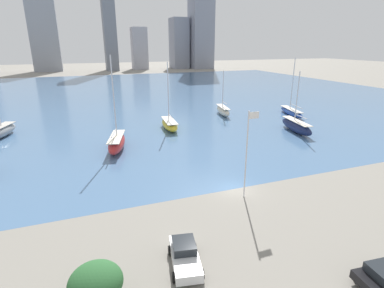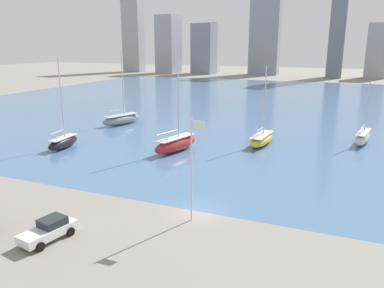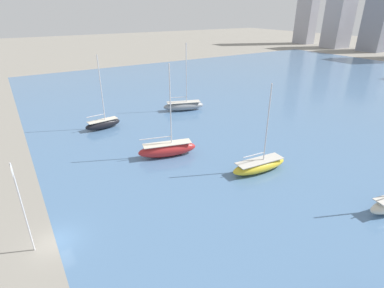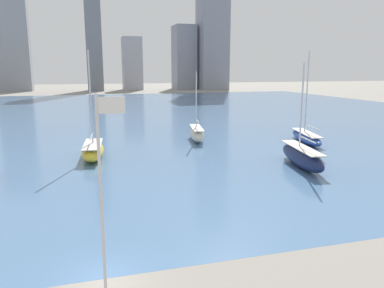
{
  "view_description": "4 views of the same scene",
  "coord_description": "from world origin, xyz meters",
  "px_view_note": "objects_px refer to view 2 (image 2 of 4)",
  "views": [
    {
      "loc": [
        -15.26,
        -27.04,
        15.7
      ],
      "look_at": [
        -1.45,
        10.04,
        2.41
      ],
      "focal_mm": 28.0,
      "sensor_mm": 36.0,
      "label": 1
    },
    {
      "loc": [
        12.13,
        -30.82,
        15.5
      ],
      "look_at": [
        -6.36,
        13.72,
        2.71
      ],
      "focal_mm": 35.0,
      "sensor_mm": 36.0,
      "label": 2
    },
    {
      "loc": [
        26.63,
        -0.68,
        21.18
      ],
      "look_at": [
        -2.26,
        17.34,
        5.61
      ],
      "focal_mm": 28.0,
      "sensor_mm": 36.0,
      "label": 3
    },
    {
      "loc": [
        -0.37,
        -17.72,
        10.44
      ],
      "look_at": [
        7.57,
        10.06,
        4.59
      ],
      "focal_mm": 35.0,
      "sensor_mm": 36.0,
      "label": 4
    }
  ],
  "objects_px": {
    "flag_pole": "(192,166)",
    "sailboat_gray": "(122,119)",
    "sailboat_black": "(63,142)",
    "sailboat_yellow": "(262,139)",
    "parked_pickup_white": "(49,230)",
    "sailboat_red": "(176,144)",
    "sailboat_cream": "(363,137)"
  },
  "relations": [
    {
      "from": "flag_pole",
      "to": "sailboat_gray",
      "type": "distance_m",
      "value": 45.07
    },
    {
      "from": "sailboat_yellow",
      "to": "sailboat_black",
      "type": "bearing_deg",
      "value": -148.82
    },
    {
      "from": "sailboat_cream",
      "to": "flag_pole",
      "type": "bearing_deg",
      "value": -102.24
    },
    {
      "from": "parked_pickup_white",
      "to": "sailboat_yellow",
      "type": "bearing_deg",
      "value": 86.08
    },
    {
      "from": "flag_pole",
      "to": "parked_pickup_white",
      "type": "xyz_separation_m",
      "value": [
        -9.5,
        -7.72,
        -4.32
      ]
    },
    {
      "from": "sailboat_cream",
      "to": "parked_pickup_white",
      "type": "height_order",
      "value": "sailboat_cream"
    },
    {
      "from": "sailboat_cream",
      "to": "sailboat_gray",
      "type": "height_order",
      "value": "sailboat_gray"
    },
    {
      "from": "flag_pole",
      "to": "sailboat_black",
      "type": "relative_size",
      "value": 0.69
    },
    {
      "from": "flag_pole",
      "to": "sailboat_cream",
      "type": "height_order",
      "value": "sailboat_cream"
    },
    {
      "from": "sailboat_gray",
      "to": "parked_pickup_white",
      "type": "distance_m",
      "value": 46.13
    },
    {
      "from": "sailboat_black",
      "to": "sailboat_gray",
      "type": "relative_size",
      "value": 0.94
    },
    {
      "from": "sailboat_gray",
      "to": "sailboat_yellow",
      "type": "bearing_deg",
      "value": 9.43
    },
    {
      "from": "sailboat_cream",
      "to": "sailboat_gray",
      "type": "xyz_separation_m",
      "value": [
        -44.45,
        -2.17,
        0.03
      ]
    },
    {
      "from": "flag_pole",
      "to": "sailboat_cream",
      "type": "bearing_deg",
      "value": 67.38
    },
    {
      "from": "sailboat_yellow",
      "to": "sailboat_black",
      "type": "distance_m",
      "value": 31.16
    },
    {
      "from": "sailboat_red",
      "to": "sailboat_black",
      "type": "bearing_deg",
      "value": -148.72
    },
    {
      "from": "sailboat_red",
      "to": "parked_pickup_white",
      "type": "xyz_separation_m",
      "value": [
        1.5,
        -27.86,
        -0.32
      ]
    },
    {
      "from": "sailboat_black",
      "to": "parked_pickup_white",
      "type": "bearing_deg",
      "value": -56.78
    },
    {
      "from": "flag_pole",
      "to": "sailboat_gray",
      "type": "height_order",
      "value": "sailboat_gray"
    },
    {
      "from": "sailboat_red",
      "to": "sailboat_cream",
      "type": "xyz_separation_m",
      "value": [
        26.03,
        15.92,
        -0.13
      ]
    },
    {
      "from": "flag_pole",
      "to": "sailboat_red",
      "type": "relative_size",
      "value": 0.67
    },
    {
      "from": "sailboat_gray",
      "to": "sailboat_red",
      "type": "bearing_deg",
      "value": -17.69
    },
    {
      "from": "flag_pole",
      "to": "sailboat_yellow",
      "type": "distance_m",
      "value": 29.2
    },
    {
      "from": "sailboat_black",
      "to": "sailboat_gray",
      "type": "height_order",
      "value": "sailboat_gray"
    },
    {
      "from": "flag_pole",
      "to": "sailboat_red",
      "type": "distance_m",
      "value": 23.29
    },
    {
      "from": "sailboat_yellow",
      "to": "parked_pickup_white",
      "type": "relative_size",
      "value": 2.53
    },
    {
      "from": "sailboat_yellow",
      "to": "sailboat_gray",
      "type": "bearing_deg",
      "value": 175.34
    },
    {
      "from": "sailboat_black",
      "to": "sailboat_yellow",
      "type": "bearing_deg",
      "value": 20.62
    },
    {
      "from": "sailboat_gray",
      "to": "parked_pickup_white",
      "type": "relative_size",
      "value": 2.94
    },
    {
      "from": "sailboat_gray",
      "to": "flag_pole",
      "type": "bearing_deg",
      "value": -29.98
    },
    {
      "from": "sailboat_cream",
      "to": "sailboat_red",
      "type": "bearing_deg",
      "value": -138.16
    },
    {
      "from": "sailboat_cream",
      "to": "parked_pickup_white",
      "type": "xyz_separation_m",
      "value": [
        -24.53,
        -43.78,
        -0.19
      ]
    }
  ]
}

